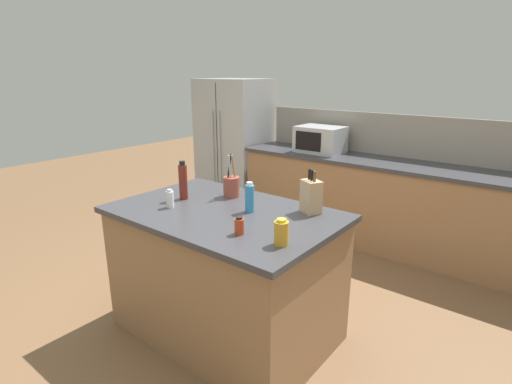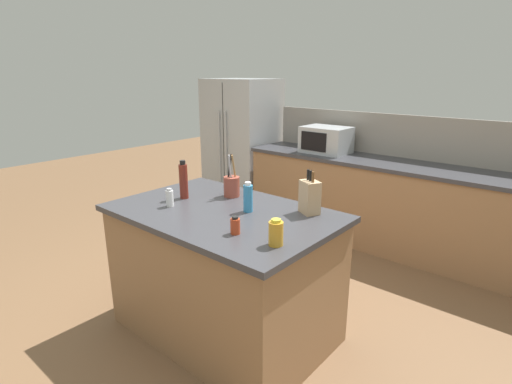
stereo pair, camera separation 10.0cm
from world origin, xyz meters
name	(u,v)px [view 1 (the left image)]	position (x,y,z in m)	size (l,w,h in m)	color
ground_plane	(227,330)	(0.00, 0.00, 0.00)	(14.00, 14.00, 0.00)	brown
back_counter_run	(384,204)	(0.30, 2.20, 0.47)	(3.34, 0.66, 0.94)	#936B47
wall_backsplash	(401,136)	(0.30, 2.52, 1.17)	(3.30, 0.03, 0.46)	gray
kitchen_island	(225,273)	(0.00, 0.00, 0.47)	(1.54, 1.00, 0.94)	#936B47
refrigerator	(235,144)	(-1.86, 2.25, 0.88)	(0.91, 0.75, 1.75)	#ADB2B7
microwave	(320,139)	(-0.51, 2.20, 1.09)	(0.52, 0.39, 0.30)	#ADB2B7
knife_block	(311,196)	(0.47, 0.34, 1.05)	(0.16, 0.15, 0.29)	tan
utensil_crock	(231,186)	(-0.18, 0.28, 1.02)	(0.12, 0.12, 0.32)	brown
salt_shaker	(170,199)	(-0.34, -0.18, 1.00)	(0.05, 0.05, 0.13)	silver
spice_jar_paprika	(239,226)	(0.34, -0.24, 0.99)	(0.06, 0.06, 0.11)	#B73D1E
vinegar_bottle	(183,181)	(-0.41, 0.01, 1.07)	(0.06, 0.06, 0.29)	maroon
honey_jar	(281,233)	(0.62, -0.21, 1.01)	(0.08, 0.08, 0.15)	gold
dish_soap_bottle	(250,198)	(0.14, 0.10, 1.04)	(0.06, 0.06, 0.20)	#3384BC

